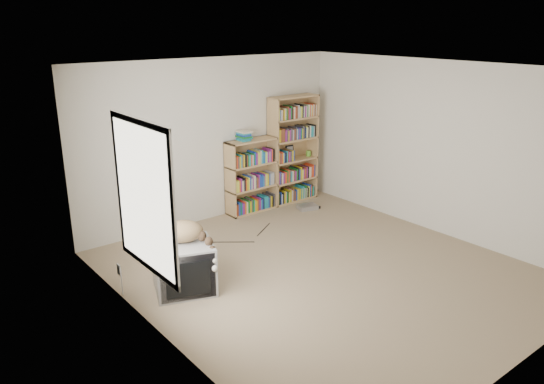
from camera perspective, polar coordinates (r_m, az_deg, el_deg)
floor at (r=6.79m, az=5.50°, el=-8.45°), size 4.50×5.00×0.01m
wall_back at (r=8.24m, az=-6.46°, el=5.53°), size 4.50×0.02×2.50m
wall_front at (r=4.98m, az=26.45°, el=-4.73°), size 4.50×0.02×2.50m
wall_left at (r=5.08m, az=-12.64°, el=-2.75°), size 0.02×5.00×2.50m
wall_right at (r=8.03m, az=17.43°, el=4.48°), size 0.02×5.00×2.50m
ceiling at (r=6.10m, az=6.21°, el=13.08°), size 4.50×5.00×0.02m
window at (r=5.21m, az=-13.62°, el=-0.56°), size 0.02×1.22×1.52m
crt_tv at (r=6.28m, az=-9.47°, el=-7.95°), size 0.84×0.80×0.58m
cat at (r=6.14m, az=-9.13°, el=-4.60°), size 0.62×0.73×0.57m
bookcase_tall at (r=9.10m, az=2.20°, el=4.33°), size 0.91×0.30×1.82m
bookcase_short at (r=8.65m, az=-2.28°, el=1.42°), size 0.87×0.30×1.20m
book_stack at (r=8.41m, az=-3.01°, el=6.08°), size 0.19×0.24×0.16m
green_mug at (r=9.33m, az=3.90°, el=4.18°), size 0.09×0.09×0.10m
framed_print at (r=9.17m, az=1.93°, el=4.37°), size 0.17×0.05×0.22m
dvd_player at (r=8.89m, az=3.83°, el=-1.61°), size 0.37×0.30×0.07m
wall_outlet at (r=6.31m, az=-16.14°, el=-8.04°), size 0.01×0.08×0.13m
floor_cables at (r=7.59m, az=-1.90°, el=-5.35°), size 1.20×0.70×0.01m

